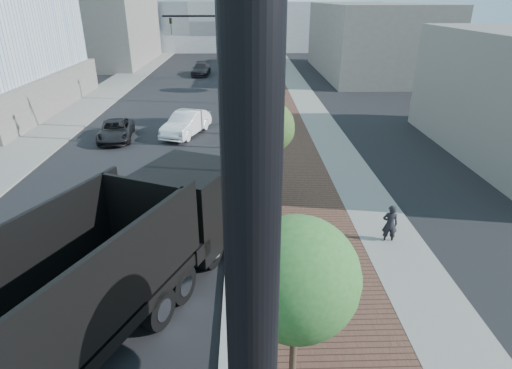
{
  "coord_description": "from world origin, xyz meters",
  "views": [
    {
      "loc": [
        0.58,
        -3.01,
        8.67
      ],
      "look_at": [
        1.0,
        12.0,
        2.0
      ],
      "focal_mm": 29.69,
      "sensor_mm": 36.0,
      "label": 1
    }
  ],
  "objects_px": {
    "pedestrian": "(390,224)",
    "dark_car_mid": "(116,130)",
    "dump_truck": "(131,261)",
    "white_sedan": "(186,123)"
  },
  "relations": [
    {
      "from": "dump_truck",
      "to": "pedestrian",
      "type": "bearing_deg",
      "value": 44.76
    },
    {
      "from": "pedestrian",
      "to": "dark_car_mid",
      "type": "bearing_deg",
      "value": -34.84
    },
    {
      "from": "dump_truck",
      "to": "pedestrian",
      "type": "height_order",
      "value": "dump_truck"
    },
    {
      "from": "dump_truck",
      "to": "dark_car_mid",
      "type": "height_order",
      "value": "dump_truck"
    },
    {
      "from": "dump_truck",
      "to": "white_sedan",
      "type": "distance_m",
      "value": 17.68
    },
    {
      "from": "pedestrian",
      "to": "dump_truck",
      "type": "bearing_deg",
      "value": 29.87
    },
    {
      "from": "dark_car_mid",
      "to": "pedestrian",
      "type": "bearing_deg",
      "value": -51.59
    },
    {
      "from": "dump_truck",
      "to": "pedestrian",
      "type": "xyz_separation_m",
      "value": [
        8.82,
        3.4,
        -0.82
      ]
    },
    {
      "from": "dark_car_mid",
      "to": "pedestrian",
      "type": "distance_m",
      "value": 19.3
    },
    {
      "from": "white_sedan",
      "to": "dark_car_mid",
      "type": "bearing_deg",
      "value": -148.97
    }
  ]
}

